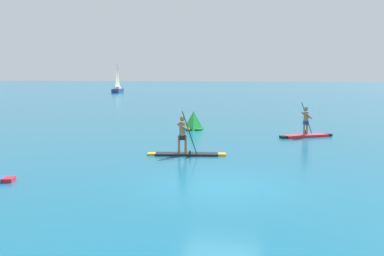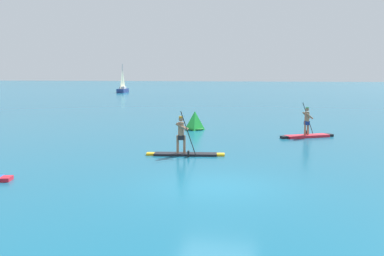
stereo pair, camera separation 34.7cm
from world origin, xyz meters
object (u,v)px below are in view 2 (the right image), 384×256
(sailboat_left_horizon, at_px, (123,89))
(paddleboarder_far_right, at_px, (307,132))
(race_marker_buoy, at_px, (195,121))
(paddleboarder_mid_center, at_px, (184,146))

(sailboat_left_horizon, bearing_deg, paddleboarder_far_right, 22.66)
(paddleboarder_far_right, relative_size, race_marker_buoy, 2.46)
(paddleboarder_far_right, height_order, race_marker_buoy, paddleboarder_far_right)
(paddleboarder_far_right, xyz_separation_m, race_marker_buoy, (-7.01, 1.66, 0.23))
(race_marker_buoy, bearing_deg, sailboat_left_horizon, 118.13)
(paddleboarder_far_right, height_order, sailboat_left_horizon, sailboat_left_horizon)
(paddleboarder_far_right, distance_m, sailboat_left_horizon, 64.20)
(sailboat_left_horizon, bearing_deg, race_marker_buoy, 17.84)
(paddleboarder_mid_center, xyz_separation_m, sailboat_left_horizon, (-29.57, 60.81, 0.36))
(sailboat_left_horizon, bearing_deg, paddleboarder_mid_center, 15.64)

